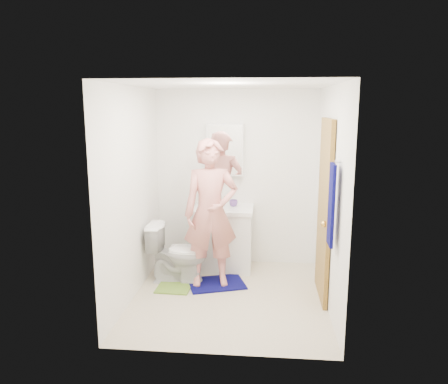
% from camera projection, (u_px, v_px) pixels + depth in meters
% --- Properties ---
extents(floor, '(2.20, 2.40, 0.02)m').
position_uv_depth(floor, '(229.00, 298.00, 5.08)').
color(floor, beige).
rests_on(floor, ground).
extents(ceiling, '(2.20, 2.40, 0.02)m').
position_uv_depth(ceiling, '(229.00, 84.00, 4.60)').
color(ceiling, white).
rests_on(ceiling, ground).
extents(wall_back, '(2.20, 0.02, 2.40)m').
position_uv_depth(wall_back, '(236.00, 178.00, 6.02)').
color(wall_back, white).
rests_on(wall_back, ground).
extents(wall_front, '(2.20, 0.02, 2.40)m').
position_uv_depth(wall_front, '(218.00, 225.00, 3.66)').
color(wall_front, white).
rests_on(wall_front, ground).
extents(wall_left, '(0.02, 2.40, 2.40)m').
position_uv_depth(wall_left, '(132.00, 194.00, 4.94)').
color(wall_left, white).
rests_on(wall_left, ground).
extents(wall_right, '(0.02, 2.40, 2.40)m').
position_uv_depth(wall_right, '(331.00, 198.00, 4.74)').
color(wall_right, white).
rests_on(wall_right, ground).
extents(vanity_cabinet, '(0.75, 0.55, 0.80)m').
position_uv_depth(vanity_cabinet, '(224.00, 240.00, 5.90)').
color(vanity_cabinet, white).
rests_on(vanity_cabinet, floor).
extents(countertop, '(0.79, 0.59, 0.05)m').
position_uv_depth(countertop, '(223.00, 209.00, 5.82)').
color(countertop, white).
rests_on(countertop, vanity_cabinet).
extents(sink_basin, '(0.40, 0.40, 0.03)m').
position_uv_depth(sink_basin, '(223.00, 208.00, 5.82)').
color(sink_basin, white).
rests_on(sink_basin, countertop).
extents(faucet, '(0.03, 0.03, 0.12)m').
position_uv_depth(faucet, '(225.00, 200.00, 5.98)').
color(faucet, silver).
rests_on(faucet, countertop).
extents(medicine_cabinet, '(0.50, 0.12, 0.70)m').
position_uv_depth(medicine_cabinet, '(225.00, 150.00, 5.89)').
color(medicine_cabinet, white).
rests_on(medicine_cabinet, wall_back).
extents(mirror_panel, '(0.46, 0.01, 0.66)m').
position_uv_depth(mirror_panel, '(225.00, 150.00, 5.83)').
color(mirror_panel, white).
rests_on(mirror_panel, wall_back).
extents(door, '(0.05, 0.80, 2.05)m').
position_uv_depth(door, '(324.00, 210.00, 4.92)').
color(door, '#A2762C').
rests_on(door, ground).
extents(door_knob, '(0.07, 0.07, 0.07)m').
position_uv_depth(door_knob, '(324.00, 224.00, 4.63)').
color(door_knob, gold).
rests_on(door_knob, door).
extents(towel, '(0.03, 0.24, 0.80)m').
position_uv_depth(towel, '(331.00, 205.00, 4.18)').
color(towel, '#090851').
rests_on(towel, wall_right).
extents(towel_hook, '(0.06, 0.02, 0.02)m').
position_uv_depth(towel_hook, '(338.00, 162.00, 4.09)').
color(towel_hook, silver).
rests_on(towel_hook, wall_right).
extents(toilet, '(0.74, 0.44, 0.75)m').
position_uv_depth(toilet, '(178.00, 253.00, 5.46)').
color(toilet, white).
rests_on(toilet, floor).
extents(bath_mat, '(0.79, 0.67, 0.02)m').
position_uv_depth(bath_mat, '(217.00, 284.00, 5.42)').
color(bath_mat, '#090851').
rests_on(bath_mat, floor).
extents(green_rug, '(0.42, 0.36, 0.02)m').
position_uv_depth(green_rug, '(174.00, 288.00, 5.29)').
color(green_rug, olive).
rests_on(green_rug, floor).
extents(soap_dispenser, '(0.10, 0.10, 0.17)m').
position_uv_depth(soap_dispenser, '(212.00, 201.00, 5.79)').
color(soap_dispenser, '#AA5B4F').
rests_on(soap_dispenser, countertop).
extents(toothbrush_cup, '(0.13, 0.13, 0.09)m').
position_uv_depth(toothbrush_cup, '(233.00, 203.00, 5.87)').
color(toothbrush_cup, '#684599').
rests_on(toothbrush_cup, countertop).
extents(man, '(0.72, 0.55, 1.79)m').
position_uv_depth(man, '(211.00, 213.00, 5.24)').
color(man, tan).
rests_on(man, bath_mat).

